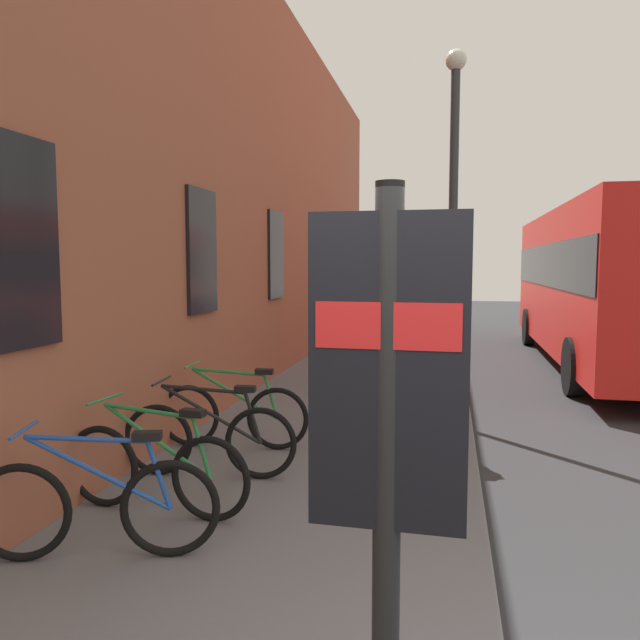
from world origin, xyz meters
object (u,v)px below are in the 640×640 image
at_px(bicycle_under_window, 210,439).
at_px(city_bus, 606,278).
at_px(bicycle_end_of_row, 97,507).
at_px(pedestrian_near_bus, 417,356).
at_px(transit_info_sign, 388,415).
at_px(street_lamp, 453,202).
at_px(bicycle_beside_lamp, 155,469).
at_px(bicycle_leaning_wall, 234,415).
at_px(pedestrian_by_facade, 350,332).

distance_m(bicycle_under_window, city_bus, 10.47).
bearing_deg(bicycle_end_of_row, pedestrian_near_bus, -30.08).
height_order(transit_info_sign, street_lamp, street_lamp).
bearing_deg(bicycle_under_window, bicycle_beside_lamp, 173.66).
xyz_separation_m(bicycle_end_of_row, bicycle_leaning_wall, (2.77, -0.04, 0.00)).
xyz_separation_m(pedestrian_near_bus, street_lamp, (1.19, -0.40, 1.93)).
bearing_deg(pedestrian_by_facade, bicycle_leaning_wall, 169.51).
distance_m(bicycle_leaning_wall, city_bus, 9.73).
bearing_deg(bicycle_under_window, bicycle_leaning_wall, 5.81).
xyz_separation_m(bicycle_end_of_row, bicycle_under_window, (1.79, -0.14, 0.00)).
height_order(bicycle_beside_lamp, city_bus, city_bus).
distance_m(transit_info_sign, pedestrian_near_bus, 5.38).
bearing_deg(bicycle_beside_lamp, bicycle_leaning_wall, -0.19).
bearing_deg(transit_info_sign, city_bus, -16.13).
xyz_separation_m(bicycle_end_of_row, street_lamp, (4.78, -2.48, 2.56)).
relative_size(bicycle_beside_lamp, street_lamp, 0.36).
distance_m(bicycle_end_of_row, transit_info_sign, 3.09).
bearing_deg(bicycle_leaning_wall, bicycle_beside_lamp, 179.81).
distance_m(bicycle_beside_lamp, pedestrian_by_facade, 5.94).
xyz_separation_m(pedestrian_by_facade, street_lamp, (-1.92, -1.71, 2.01)).
relative_size(bicycle_leaning_wall, pedestrian_by_facade, 1.15).
distance_m(bicycle_under_window, pedestrian_by_facade, 4.98).
bearing_deg(transit_info_sign, bicycle_under_window, 30.57).
distance_m(bicycle_beside_lamp, bicycle_leaning_wall, 1.93).
relative_size(bicycle_end_of_row, bicycle_beside_lamp, 0.97).
height_order(bicycle_end_of_row, pedestrian_by_facade, pedestrian_by_facade).
distance_m(pedestrian_by_facade, street_lamp, 3.26).
distance_m(bicycle_leaning_wall, transit_info_sign, 5.18).
height_order(bicycle_under_window, pedestrian_near_bus, pedestrian_near_bus).
distance_m(bicycle_leaning_wall, pedestrian_by_facade, 4.04).
xyz_separation_m(bicycle_end_of_row, transit_info_sign, (-1.76, -2.24, 1.21)).
relative_size(transit_info_sign, street_lamp, 0.49).
relative_size(bicycle_leaning_wall, transit_info_sign, 0.74).
height_order(bicycle_end_of_row, bicycle_under_window, same).
bearing_deg(bicycle_beside_lamp, bicycle_end_of_row, 177.69).
bearing_deg(bicycle_leaning_wall, city_bus, -36.61).
relative_size(bicycle_end_of_row, street_lamp, 0.35).
bearing_deg(bicycle_beside_lamp, pedestrian_by_facade, -7.14).
xyz_separation_m(transit_info_sign, city_bus, (12.25, -3.54, 0.20)).
bearing_deg(city_bus, transit_info_sign, 163.87).
xyz_separation_m(transit_info_sign, street_lamp, (6.54, -0.24, 1.35)).
bearing_deg(bicycle_beside_lamp, city_bus, -30.75).
distance_m(transit_info_sign, city_bus, 12.76).
distance_m(bicycle_end_of_row, pedestrian_by_facade, 6.77).
xyz_separation_m(city_bus, street_lamp, (-5.71, 3.30, 1.15)).
relative_size(pedestrian_near_bus, street_lamp, 0.34).
height_order(transit_info_sign, pedestrian_by_facade, transit_info_sign).
distance_m(transit_info_sign, street_lamp, 6.69).
bearing_deg(bicycle_under_window, pedestrian_by_facade, -7.30).
bearing_deg(street_lamp, bicycle_leaning_wall, 129.58).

